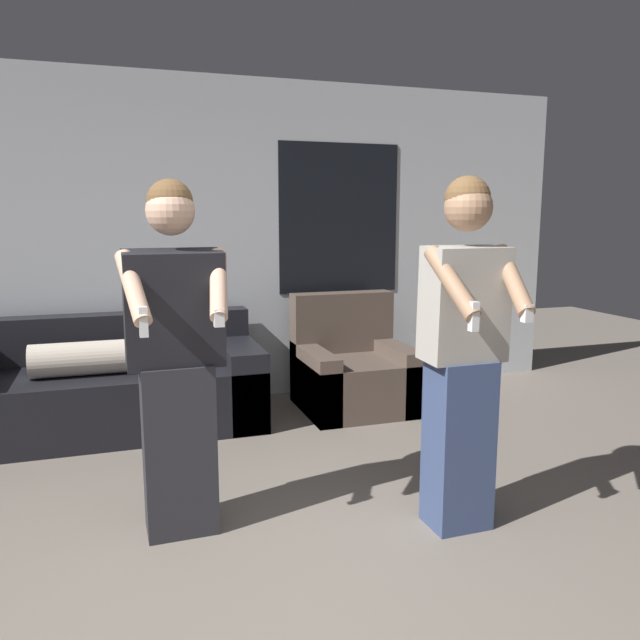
{
  "coord_description": "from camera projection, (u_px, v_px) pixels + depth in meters",
  "views": [
    {
      "loc": [
        -0.58,
        -1.88,
        1.58
      ],
      "look_at": [
        0.35,
        0.95,
        1.08
      ],
      "focal_mm": 35.0,
      "sensor_mm": 36.0,
      "label": 1
    }
  ],
  "objects": [
    {
      "name": "wall_back",
      "position": [
        189.0,
        243.0,
        5.16
      ],
      "size": [
        6.9,
        0.07,
        2.7
      ],
      "color": "silver",
      "rests_on": "ground_plane"
    },
    {
      "name": "person_right",
      "position": [
        463.0,
        352.0,
        3.07
      ],
      "size": [
        0.46,
        0.46,
        1.76
      ],
      "color": "#384770",
      "rests_on": "ground_plane"
    },
    {
      "name": "person_left",
      "position": [
        176.0,
        360.0,
        3.01
      ],
      "size": [
        0.53,
        0.47,
        1.75
      ],
      "color": "#28282D",
      "rests_on": "ground_plane"
    },
    {
      "name": "couch",
      "position": [
        115.0,
        388.0,
        4.64
      ],
      "size": [
        2.14,
        0.96,
        0.82
      ],
      "color": "black",
      "rests_on": "ground_plane"
    },
    {
      "name": "armchair",
      "position": [
        353.0,
        372.0,
        5.14
      ],
      "size": [
        0.88,
        0.84,
        0.93
      ],
      "color": "brown",
      "rests_on": "ground_plane"
    }
  ]
}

